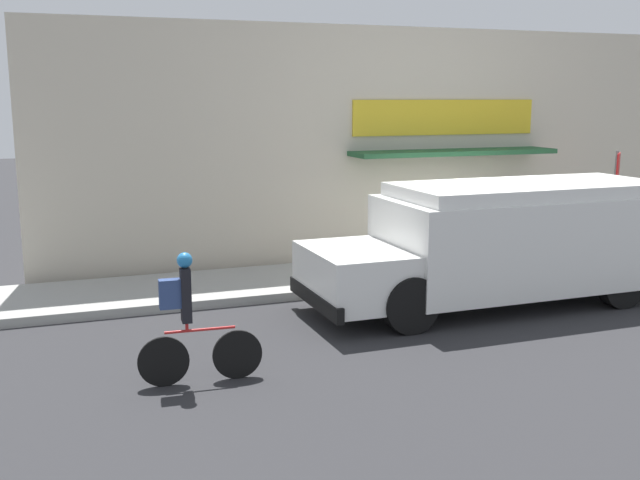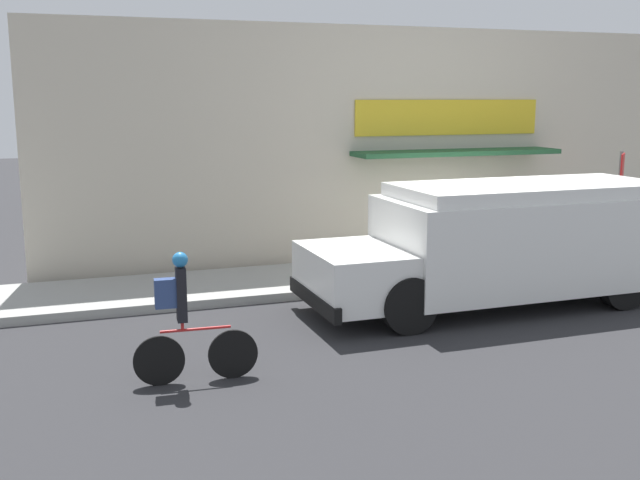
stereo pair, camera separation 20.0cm
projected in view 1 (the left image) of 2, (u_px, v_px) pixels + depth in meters
name	position (u px, v px, depth m)	size (l,w,h in m)	color
ground_plane	(477.00, 283.00, 14.33)	(70.00, 70.00, 0.00)	#2B2B2D
sidewalk	(448.00, 267.00, 15.34)	(28.00, 2.24, 0.16)	#999993
storefront	(419.00, 145.00, 16.27)	(16.27, 1.09, 4.97)	beige
school_bus	(508.00, 241.00, 12.78)	(6.49, 2.66, 2.08)	white
cyclist	(190.00, 322.00, 9.19)	(1.55, 0.21, 1.67)	black
stop_sign_post	(616.00, 186.00, 15.88)	(0.45, 0.45, 2.24)	slate
trash_bin	(529.00, 237.00, 16.10)	(0.62, 0.62, 0.79)	#2D5138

